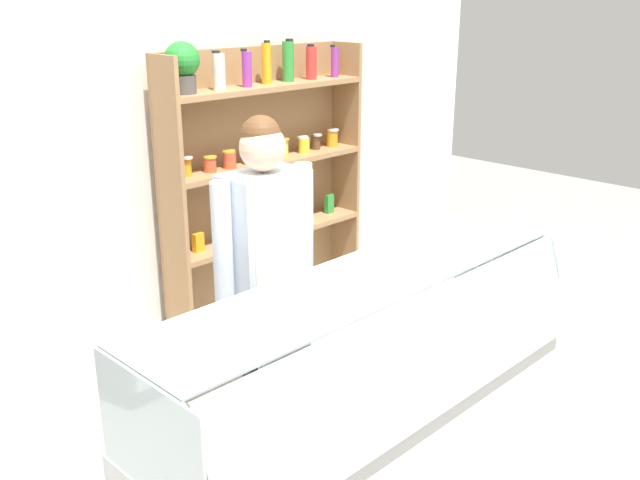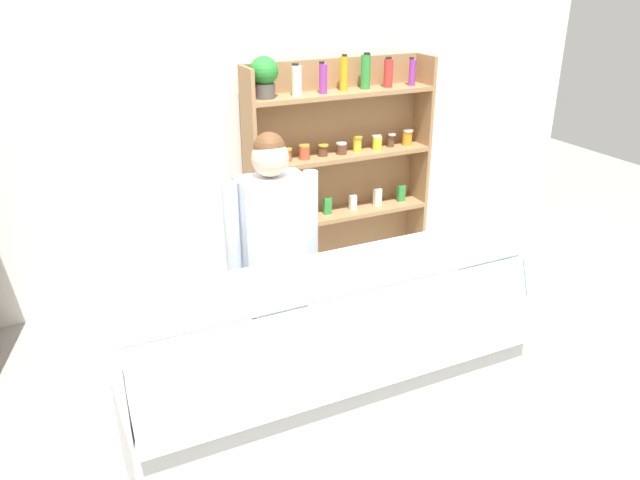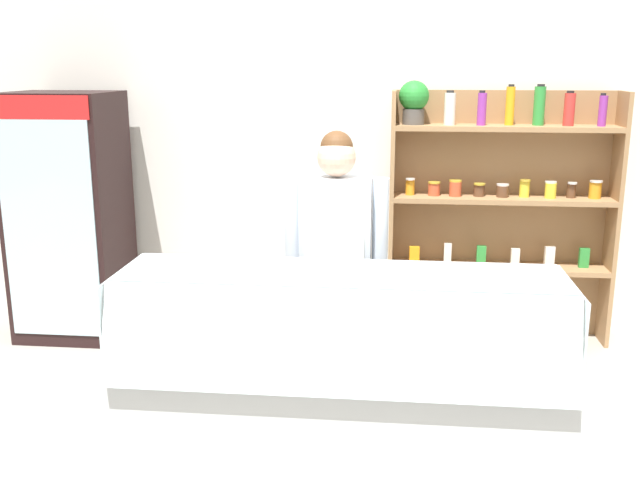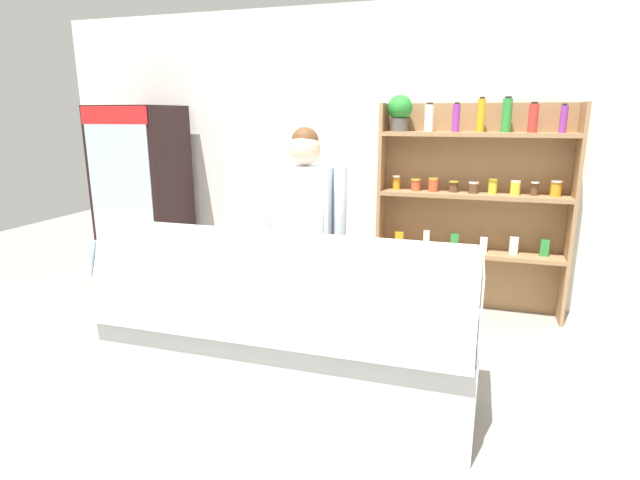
% 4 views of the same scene
% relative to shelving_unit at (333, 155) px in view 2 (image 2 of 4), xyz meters
% --- Properties ---
extents(ground_plane, '(12.00, 12.00, 0.00)m').
position_rel_shelving_unit_xyz_m(ground_plane, '(-0.78, -1.83, -1.06)').
color(ground_plane, gray).
extents(back_wall, '(6.80, 0.10, 2.70)m').
position_rel_shelving_unit_xyz_m(back_wall, '(-0.78, 0.25, 0.29)').
color(back_wall, white).
rests_on(back_wall, ground).
extents(shelving_unit, '(1.61, 0.29, 1.89)m').
position_rel_shelving_unit_xyz_m(shelving_unit, '(0.00, 0.00, 0.00)').
color(shelving_unit, '#9E754C').
rests_on(shelving_unit, ground).
extents(deli_display_case, '(2.23, 0.72, 1.01)m').
position_rel_shelving_unit_xyz_m(deli_display_case, '(-0.99, -1.89, -0.74)').
color(deli_display_case, silver).
rests_on(deli_display_case, ground).
extents(shop_clerk, '(0.59, 0.25, 1.65)m').
position_rel_shelving_unit_xyz_m(shop_clerk, '(-1.05, -1.29, -0.08)').
color(shop_clerk, '#2D2D38').
rests_on(shop_clerk, ground).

